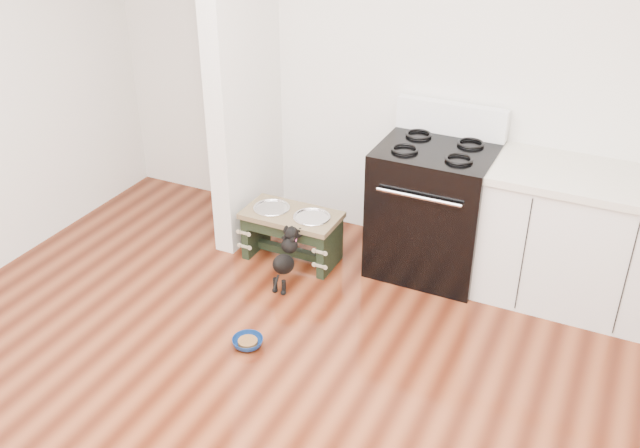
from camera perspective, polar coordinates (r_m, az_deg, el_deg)
The scene contains 7 objects.
room_shell at distance 2.75m, azimuth -8.03°, elevation 4.36°, with size 5.00×5.00×5.00m.
partition_wall at distance 5.10m, azimuth -6.20°, elevation 13.02°, with size 0.15×0.80×2.70m, color silver.
oven_range at distance 4.94m, azimuth 9.01°, elevation 1.32°, with size 0.76×0.69×1.14m.
cabinet_run at distance 4.83m, azimuth 20.16°, elevation -1.27°, with size 1.24×0.64×0.91m.
dog_feeder at distance 5.08m, azimuth -2.30°, elevation -0.22°, with size 0.69×0.37×0.39m.
puppy at distance 4.81m, azimuth -2.74°, elevation -2.60°, with size 0.12×0.35×0.42m.
floor_bowl at distance 4.39m, azimuth -5.80°, elevation -9.41°, with size 0.24×0.24×0.06m.
Camera 1 is at (1.41, -2.06, 2.77)m, focal length 40.00 mm.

